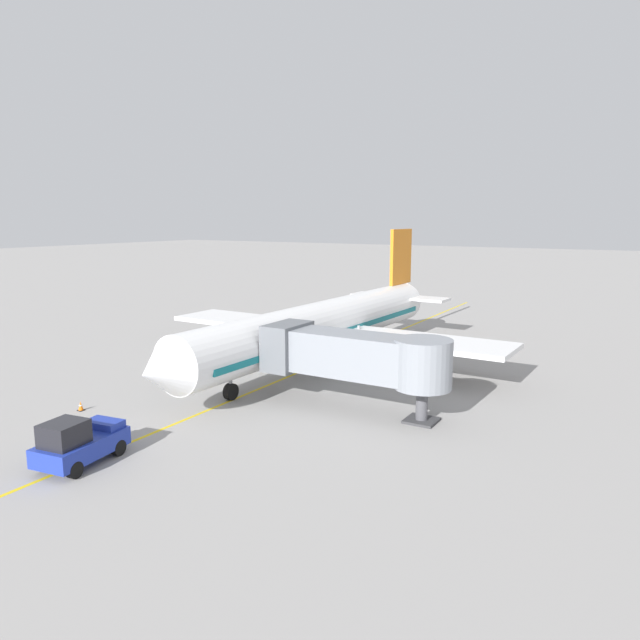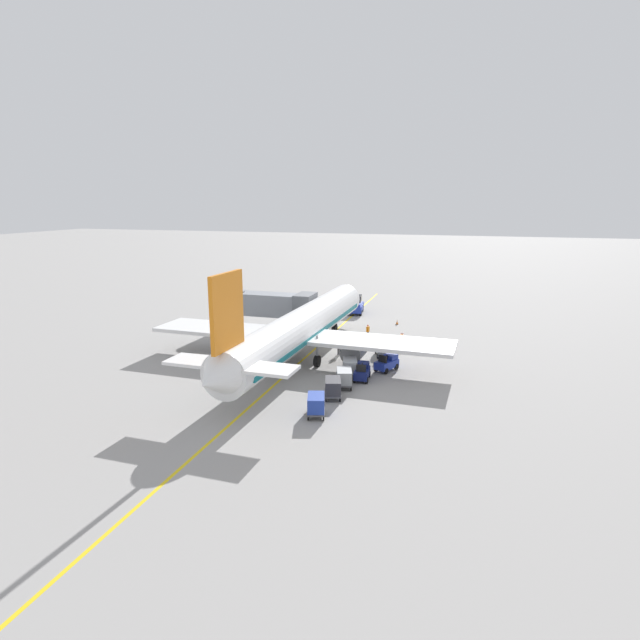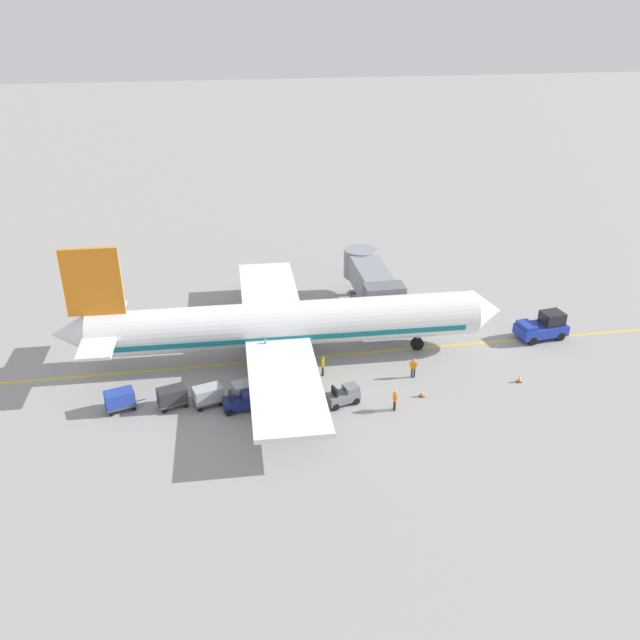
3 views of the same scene
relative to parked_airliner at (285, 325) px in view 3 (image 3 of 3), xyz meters
name	(u,v)px [view 3 (image 3 of 3)]	position (x,y,z in m)	size (l,w,h in m)	color
ground_plane	(280,360)	(0.21, -0.46, -3.19)	(400.00, 400.00, 0.00)	gray
gate_lead_in_line	(280,360)	(0.21, -0.46, -3.18)	(0.24, 80.00, 0.01)	gold
parked_airliner	(285,325)	(0.00, 0.00, 0.00)	(30.14, 37.28, 10.63)	white
jet_bridge	(371,280)	(-7.49, 9.13, 0.26)	(12.02, 3.50, 4.98)	gray
pushback_tractor	(543,327)	(0.12, 23.16, -2.09)	(2.77, 4.65, 2.40)	#1E339E
baggage_tug_lead	(344,395)	(7.59, 3.50, -2.47)	(1.91, 2.74, 1.62)	slate
baggage_tug_trailing	(287,410)	(8.83, -0.94, -2.47)	(2.11, 2.77, 1.62)	#1E339E
baggage_tug_spare	(241,402)	(7.16, -4.16, -2.47)	(1.46, 2.59, 1.62)	navy
baggage_cart_front	(247,389)	(5.91, -3.66, -2.24)	(1.86, 2.98, 1.58)	#4C4C51
baggage_cart_second_in_train	(208,395)	(6.13, -6.57, -2.24)	(1.86, 2.98, 1.58)	#4C4C51
baggage_cart_third_in_train	(172,396)	(5.86, -9.19, -2.24)	(1.86, 2.98, 1.58)	#4C4C51
baggage_cart_tail_end	(120,399)	(5.63, -13.00, -2.24)	(1.86, 2.98, 1.58)	#4C4C51
ground_crew_wing_walker	(323,365)	(3.24, 2.66, -2.23)	(0.73, 0.28, 1.69)	#232328
ground_crew_loader	(395,399)	(9.06, 7.05, -2.23)	(0.73, 0.26, 1.69)	#232328
ground_crew_marshaller	(413,367)	(4.77, 9.77, -2.23)	(0.34, 0.72, 1.69)	#232328
safety_cone_nose_left	(422,393)	(7.65, 9.63, -2.90)	(0.36, 0.36, 0.59)	black
safety_cone_nose_right	(519,379)	(6.92, 17.90, -2.90)	(0.36, 0.36, 0.59)	black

